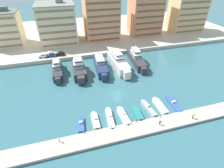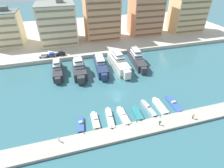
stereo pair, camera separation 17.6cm
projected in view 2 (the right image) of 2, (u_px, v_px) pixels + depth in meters
name	position (u px, v px, depth m)	size (l,w,h in m)	color
ground_plane	(117.00, 94.00, 59.67)	(400.00, 400.00, 0.00)	#336670
quay_promenade	(87.00, 33.00, 110.86)	(180.00, 70.00, 1.69)	beige
pier_dock	(136.00, 130.00, 46.32)	(120.00, 4.94, 0.77)	#A8A399
yacht_charcoal_far_left	(58.00, 70.00, 69.53)	(3.75, 16.04, 7.32)	#333338
yacht_charcoal_left	(79.00, 69.00, 69.10)	(5.13, 15.73, 8.13)	#333338
yacht_navy_mid_left	(101.00, 65.00, 72.65)	(5.09, 19.81, 6.63)	navy
yacht_ivory_center_left	(119.00, 63.00, 73.33)	(5.46, 20.32, 8.34)	silver
yacht_charcoal_center	(136.00, 59.00, 77.30)	(5.78, 21.07, 7.78)	#333338
motorboat_blue_far_left	(81.00, 124.00, 47.84)	(2.19, 6.19, 1.27)	#33569E
motorboat_cream_left	(95.00, 121.00, 48.97)	(1.97, 6.86, 1.27)	beige
motorboat_white_mid_left	(110.00, 118.00, 49.50)	(2.38, 8.42, 1.55)	white
motorboat_white_center_left	(123.00, 116.00, 50.19)	(2.24, 7.76, 1.44)	white
motorboat_teal_center	(137.00, 114.00, 51.01)	(2.13, 6.34, 1.09)	teal
motorboat_grey_center_right	(148.00, 109.00, 52.80)	(2.17, 8.13, 1.67)	#9EA3A8
motorboat_cream_mid_right	(160.00, 106.00, 53.73)	(2.01, 7.92, 1.07)	beige
motorboat_blue_right	(174.00, 104.00, 54.77)	(2.33, 8.20, 1.28)	#33569E
car_white_far_left	(43.00, 55.00, 78.87)	(4.15, 2.02, 1.80)	white
car_blue_left	(52.00, 55.00, 79.55)	(4.14, 1.99, 1.80)	#28428E
car_black_mid_left	(61.00, 53.00, 80.58)	(4.11, 1.94, 1.80)	black
apartment_block_far_left	(5.00, 29.00, 87.31)	(16.36, 13.25, 18.65)	beige
apartment_block_left	(58.00, 23.00, 89.95)	(18.61, 17.63, 21.53)	beige
apartment_block_mid_left	(102.00, 16.00, 93.07)	(18.30, 13.30, 26.50)	tan
apartment_block_center_left	(146.00, 11.00, 99.16)	(18.07, 12.81, 27.94)	tan
apartment_block_center	(187.00, 15.00, 105.55)	(20.44, 12.45, 21.64)	#E0BC84
pedestrian_near_edge	(160.00, 122.00, 46.66)	(0.60, 0.32, 1.60)	#7A6B56
pedestrian_mid_deck	(193.00, 116.00, 48.57)	(0.68, 0.25, 1.74)	#282D3D
pedestrian_far_side	(59.00, 139.00, 42.25)	(0.42, 0.50, 1.56)	#7A6B56
bollard_west	(84.00, 132.00, 44.67)	(0.20, 0.20, 0.61)	#2D2D33
bollard_west_mid	(111.00, 126.00, 46.30)	(0.20, 0.20, 0.61)	#2D2D33
bollard_east_mid	(136.00, 121.00, 47.92)	(0.20, 0.20, 0.61)	#2D2D33
bollard_east	(160.00, 116.00, 49.54)	(0.20, 0.20, 0.61)	#2D2D33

